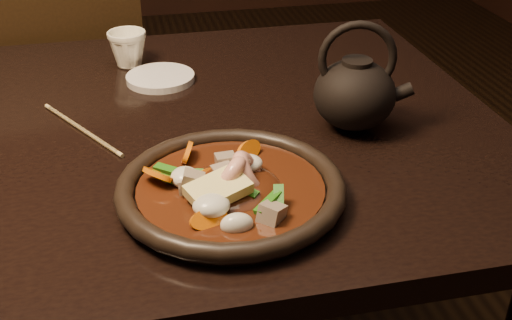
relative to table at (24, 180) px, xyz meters
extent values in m
cube|color=black|center=(0.00, 0.00, 0.06)|extent=(1.60, 0.90, 0.04)
cylinder|color=black|center=(0.72, 0.37, -0.32)|extent=(0.06, 0.06, 0.71)
cube|color=black|center=(-0.01, 0.71, -0.20)|extent=(0.51, 0.51, 0.04)
cylinder|color=black|center=(0.16, 0.92, -0.45)|extent=(0.04, 0.04, 0.45)
cylinder|color=black|center=(0.20, 0.54, -0.45)|extent=(0.04, 0.04, 0.45)
cylinder|color=black|center=(-0.21, 0.88, -0.45)|extent=(0.04, 0.04, 0.45)
cylinder|color=black|center=(-0.17, 0.51, -0.45)|extent=(0.04, 0.04, 0.45)
cube|color=black|center=(0.02, 0.50, 0.06)|extent=(0.44, 0.08, 0.48)
cylinder|color=black|center=(0.31, -0.24, 0.08)|extent=(0.29, 0.29, 0.01)
torus|color=black|center=(0.31, -0.24, 0.10)|extent=(0.31, 0.31, 0.03)
cylinder|color=#321409|center=(0.31, -0.24, 0.09)|extent=(0.25, 0.25, 0.01)
ellipsoid|color=#321409|center=(0.31, -0.24, 0.09)|extent=(0.14, 0.13, 0.04)
torus|color=#EBAC94|center=(0.30, -0.25, 0.11)|extent=(0.07, 0.08, 0.06)
torus|color=#EBAC94|center=(0.33, -0.24, 0.11)|extent=(0.06, 0.07, 0.06)
cube|color=gray|center=(0.31, -0.27, 0.11)|extent=(0.04, 0.04, 0.03)
cube|color=gray|center=(0.34, -0.33, 0.10)|extent=(0.04, 0.04, 0.03)
cube|color=gray|center=(0.28, -0.28, 0.11)|extent=(0.04, 0.04, 0.03)
cube|color=gray|center=(0.30, -0.22, 0.10)|extent=(0.03, 0.03, 0.03)
cube|color=gray|center=(0.31, -0.19, 0.10)|extent=(0.03, 0.03, 0.03)
cube|color=gray|center=(0.25, -0.25, 0.11)|extent=(0.04, 0.03, 0.03)
cube|color=gray|center=(0.25, -0.24, 0.10)|extent=(0.03, 0.03, 0.03)
cylinder|color=#D86106|center=(0.35, -0.17, 0.11)|extent=(0.06, 0.05, 0.05)
cylinder|color=#D86106|center=(0.26, -0.32, 0.10)|extent=(0.06, 0.05, 0.04)
cylinder|color=#D86106|center=(0.21, -0.22, 0.11)|extent=(0.06, 0.07, 0.03)
cylinder|color=#D86106|center=(0.27, -0.22, 0.10)|extent=(0.06, 0.06, 0.05)
cylinder|color=#D86106|center=(0.26, -0.16, 0.11)|extent=(0.04, 0.05, 0.05)
cube|color=#256212|center=(0.26, -0.23, 0.10)|extent=(0.02, 0.04, 0.03)
cube|color=#256212|center=(0.23, -0.22, 0.10)|extent=(0.04, 0.02, 0.03)
cube|color=#256212|center=(0.35, -0.31, 0.11)|extent=(0.02, 0.04, 0.03)
cube|color=#256212|center=(0.23, -0.19, 0.10)|extent=(0.04, 0.04, 0.01)
cube|color=#256212|center=(0.34, -0.22, 0.10)|extent=(0.03, 0.04, 0.03)
cube|color=#256212|center=(0.34, -0.31, 0.11)|extent=(0.04, 0.04, 0.02)
cube|color=#256212|center=(0.32, -0.27, 0.11)|extent=(0.04, 0.04, 0.01)
ellipsoid|color=beige|center=(0.31, -0.24, 0.11)|extent=(0.04, 0.03, 0.03)
ellipsoid|color=beige|center=(0.25, -0.22, 0.11)|extent=(0.04, 0.04, 0.02)
ellipsoid|color=beige|center=(0.33, -0.21, 0.11)|extent=(0.04, 0.04, 0.02)
ellipsoid|color=beige|center=(0.30, -0.33, 0.10)|extent=(0.04, 0.03, 0.03)
ellipsoid|color=beige|center=(0.27, -0.30, 0.11)|extent=(0.05, 0.04, 0.03)
cube|color=#EFE58F|center=(0.28, -0.28, 0.12)|extent=(0.09, 0.08, 0.03)
cylinder|color=silver|center=(0.25, 0.18, 0.08)|extent=(0.13, 0.13, 0.01)
imported|color=white|center=(0.19, 0.28, 0.11)|extent=(0.09, 0.08, 0.08)
cylinder|color=tan|center=(0.11, 0.00, 0.08)|extent=(0.12, 0.20, 0.01)
cylinder|color=tan|center=(0.10, 0.01, 0.08)|extent=(0.12, 0.20, 0.01)
ellipsoid|color=black|center=(0.54, -0.08, 0.14)|extent=(0.13, 0.13, 0.11)
cylinder|color=black|center=(0.54, -0.08, 0.19)|extent=(0.05, 0.05, 0.02)
cylinder|color=black|center=(0.60, -0.09, 0.14)|extent=(0.06, 0.03, 0.04)
torus|color=black|center=(0.54, -0.08, 0.20)|extent=(0.12, 0.04, 0.12)
camera|label=1|loc=(0.18, -0.96, 0.56)|focal=45.00mm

